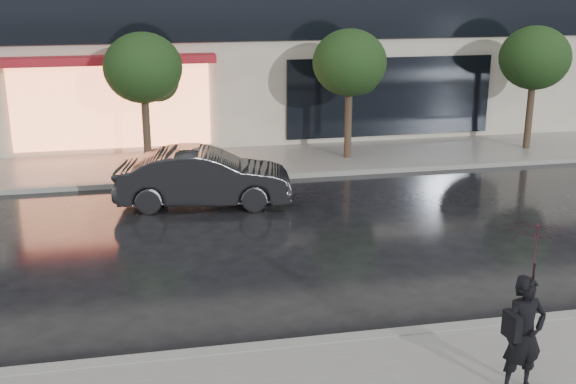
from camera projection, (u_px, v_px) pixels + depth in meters
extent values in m
plane|color=black|center=(341.00, 315.00, 12.22)|extent=(120.00, 120.00, 0.00)
cube|color=slate|center=(249.00, 162.00, 21.80)|extent=(60.00, 3.50, 0.12)
cube|color=gray|center=(359.00, 339.00, 11.26)|extent=(60.00, 0.25, 0.14)
cube|color=gray|center=(259.00, 177.00, 20.16)|extent=(60.00, 0.25, 0.14)
cube|color=black|center=(239.00, 15.00, 22.14)|extent=(28.00, 0.12, 1.60)
cube|color=#FF8C59|center=(112.00, 107.00, 22.14)|extent=(6.00, 0.10, 2.60)
cube|color=maroon|center=(108.00, 60.00, 21.41)|extent=(6.40, 0.70, 0.25)
cube|color=black|center=(390.00, 97.00, 23.90)|extent=(7.00, 0.10, 2.60)
cylinder|color=#33261C|center=(147.00, 134.00, 20.68)|extent=(0.22, 0.22, 2.20)
ellipsoid|color=black|center=(143.00, 68.00, 20.12)|extent=(2.20, 2.20, 1.98)
sphere|color=black|center=(158.00, 81.00, 20.51)|extent=(1.20, 1.20, 1.20)
cylinder|color=#33261C|center=(348.00, 126.00, 21.84)|extent=(0.22, 0.22, 2.20)
ellipsoid|color=black|center=(350.00, 62.00, 21.29)|extent=(2.20, 2.20, 1.98)
sphere|color=black|center=(360.00, 75.00, 21.67)|extent=(1.20, 1.20, 1.20)
cylinder|color=#33261C|center=(529.00, 118.00, 23.00)|extent=(0.22, 0.22, 2.20)
ellipsoid|color=black|center=(535.00, 58.00, 22.45)|extent=(2.20, 2.20, 1.98)
sphere|color=black|center=(542.00, 70.00, 22.83)|extent=(1.20, 1.20, 1.20)
imported|color=black|center=(204.00, 177.00, 17.79)|extent=(4.46, 2.05, 1.42)
imported|color=black|center=(524.00, 335.00, 9.58)|extent=(0.64, 0.45, 1.66)
imported|color=#36091E|center=(536.00, 256.00, 9.27)|extent=(1.09, 1.10, 0.91)
cylinder|color=black|center=(532.00, 293.00, 9.42)|extent=(0.02, 0.02, 0.83)
cube|color=black|center=(512.00, 326.00, 9.40)|extent=(0.14, 0.32, 0.35)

